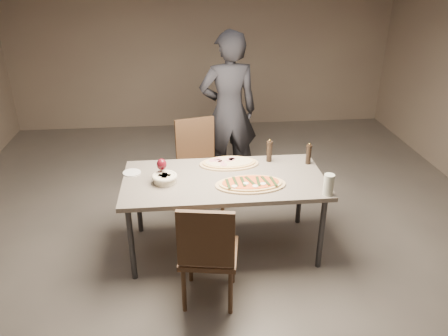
{
  "coord_description": "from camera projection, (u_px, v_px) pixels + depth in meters",
  "views": [
    {
      "loc": [
        -0.34,
        -3.46,
        2.52
      ],
      "look_at": [
        0.0,
        0.0,
        0.85
      ],
      "focal_mm": 35.0,
      "sensor_mm": 36.0,
      "label": 1
    }
  ],
  "objects": [
    {
      "name": "room",
      "position": [
        224.0,
        108.0,
        3.62
      ],
      "size": [
        7.0,
        7.0,
        7.0
      ],
      "color": "#5D5650",
      "rests_on": "ground"
    },
    {
      "name": "dining_table",
      "position": [
        224.0,
        184.0,
        3.93
      ],
      "size": [
        1.8,
        0.9,
        0.75
      ],
      "color": "slate",
      "rests_on": "ground"
    },
    {
      "name": "zucchini_pizza",
      "position": [
        251.0,
        184.0,
        3.77
      ],
      "size": [
        0.61,
        0.34,
        0.05
      ],
      "rotation": [
        0.0,
        0.0,
        0.05
      ],
      "color": "tan",
      "rests_on": "dining_table"
    },
    {
      "name": "ham_pizza",
      "position": [
        229.0,
        163.0,
        4.15
      ],
      "size": [
        0.57,
        0.31,
        0.04
      ],
      "rotation": [
        0.0,
        0.0,
        -0.0
      ],
      "color": "tan",
      "rests_on": "dining_table"
    },
    {
      "name": "bread_basket",
      "position": [
        165.0,
        178.0,
        3.8
      ],
      "size": [
        0.22,
        0.22,
        0.08
      ],
      "rotation": [
        0.0,
        0.0,
        -0.21
      ],
      "color": "beige",
      "rests_on": "dining_table"
    },
    {
      "name": "oil_dish",
      "position": [
        275.0,
        184.0,
        3.79
      ],
      "size": [
        0.13,
        0.13,
        0.02
      ],
      "rotation": [
        0.0,
        0.0,
        0.23
      ],
      "color": "white",
      "rests_on": "dining_table"
    },
    {
      "name": "pepper_mill_left",
      "position": [
        309.0,
        154.0,
        4.14
      ],
      "size": [
        0.05,
        0.05,
        0.21
      ],
      "rotation": [
        0.0,
        0.0,
        -0.05
      ],
      "color": "black",
      "rests_on": "dining_table"
    },
    {
      "name": "pepper_mill_right",
      "position": [
        269.0,
        151.0,
        4.18
      ],
      "size": [
        0.06,
        0.06,
        0.23
      ],
      "rotation": [
        0.0,
        0.0,
        -0.15
      ],
      "color": "black",
      "rests_on": "dining_table"
    },
    {
      "name": "carafe",
      "position": [
        329.0,
        185.0,
        3.6
      ],
      "size": [
        0.09,
        0.09,
        0.18
      ],
      "rotation": [
        0.0,
        0.0,
        0.2
      ],
      "color": "silver",
      "rests_on": "dining_table"
    },
    {
      "name": "wine_glass",
      "position": [
        162.0,
        165.0,
        3.82
      ],
      "size": [
        0.09,
        0.09,
        0.2
      ],
      "rotation": [
        0.0,
        0.0,
        0.36
      ],
      "color": "silver",
      "rests_on": "dining_table"
    },
    {
      "name": "side_plate",
      "position": [
        132.0,
        173.0,
        3.99
      ],
      "size": [
        0.16,
        0.16,
        0.01
      ],
      "rotation": [
        0.0,
        0.0,
        0.12
      ],
      "color": "white",
      "rests_on": "dining_table"
    },
    {
      "name": "chair_near",
      "position": [
        208.0,
        250.0,
        3.31
      ],
      "size": [
        0.51,
        0.51,
        0.93
      ],
      "rotation": [
        0.0,
        0.0,
        -0.17
      ],
      "color": "#412B1B",
      "rests_on": "ground"
    },
    {
      "name": "chair_far",
      "position": [
        198.0,
        158.0,
        4.79
      ],
      "size": [
        0.55,
        0.55,
        0.97
      ],
      "rotation": [
        0.0,
        0.0,
        3.38
      ],
      "color": "#412B1B",
      "rests_on": "ground"
    },
    {
      "name": "diner",
      "position": [
        229.0,
        112.0,
        5.04
      ],
      "size": [
        0.72,
        0.52,
        1.85
      ],
      "primitive_type": "imported",
      "rotation": [
        0.0,
        0.0,
        3.25
      ],
      "color": "black",
      "rests_on": "ground"
    }
  ]
}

